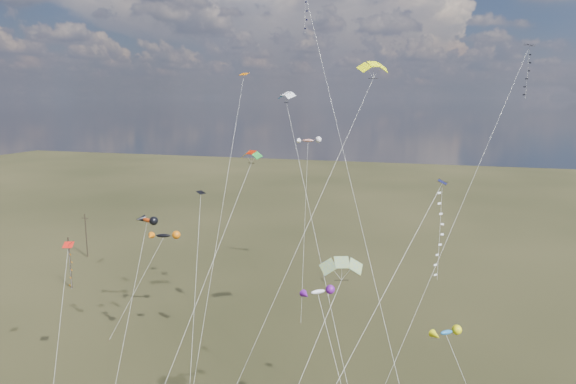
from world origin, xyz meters
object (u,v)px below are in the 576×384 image
(parafoil_yellow, at_px, (373,65))
(diamond_black_high, at_px, (518,92))
(utility_pole_near, at_px, (70,262))
(novelty_black_orange, at_px, (163,236))
(utility_pole_far, at_px, (86,235))

(parafoil_yellow, bearing_deg, diamond_black_high, 30.28)
(utility_pole_near, relative_size, diamond_black_high, 0.24)
(utility_pole_near, bearing_deg, parafoil_yellow, -14.45)
(novelty_black_orange, bearing_deg, utility_pole_near, 163.24)
(parafoil_yellow, height_order, novelty_black_orange, parafoil_yellow)
(utility_pole_far, height_order, diamond_black_high, diamond_black_high)
(utility_pole_near, xyz_separation_m, novelty_black_orange, (19.65, -5.92, 7.24))
(diamond_black_high, distance_m, parafoil_yellow, 16.04)
(utility_pole_near, distance_m, parafoil_yellow, 55.17)
(utility_pole_near, distance_m, utility_pole_far, 16.12)
(utility_pole_far, bearing_deg, novelty_black_orange, -35.76)
(utility_pole_near, bearing_deg, novelty_black_orange, -16.76)
(novelty_black_orange, bearing_deg, utility_pole_far, 144.24)
(utility_pole_far, bearing_deg, parafoil_yellow, -25.52)
(utility_pole_far, relative_size, diamond_black_high, 0.24)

